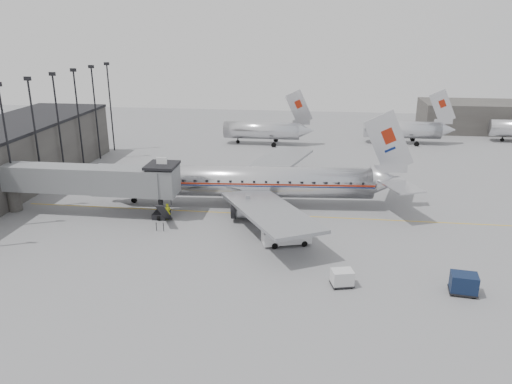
# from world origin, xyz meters

# --- Properties ---
(ground) EXTENTS (160.00, 160.00, 0.00)m
(ground) POSITION_xyz_m (0.00, 0.00, 0.00)
(ground) COLOR slate
(ground) RESTS_ON ground
(hangar) EXTENTS (30.00, 12.00, 6.00)m
(hangar) POSITION_xyz_m (45.00, 60.00, 3.00)
(hangar) COLOR #3B3835
(hangar) RESTS_ON ground
(apron_line) EXTENTS (60.00, 0.15, 0.01)m
(apron_line) POSITION_xyz_m (3.00, 6.00, 0.01)
(apron_line) COLOR gold
(apron_line) RESTS_ON ground
(jet_bridge) EXTENTS (21.00, 6.20, 7.10)m
(jet_bridge) POSITION_xyz_m (-16.66, 3.67, 4.18)
(jet_bridge) COLOR slate
(jet_bridge) RESTS_ON ground
(floodlight_masts) EXTENTS (0.90, 42.25, 15.25)m
(floodlight_masts) POSITION_xyz_m (-27.50, 13.00, 8.36)
(floodlight_masts) COLOR black
(floodlight_masts) RESTS_ON ground
(distant_aircraft_near) EXTENTS (16.39, 3.20, 10.26)m
(distant_aircraft_near) POSITION_xyz_m (-1.79, 42.00, 2.73)
(distant_aircraft_near) COLOR silver
(distant_aircraft_near) RESTS_ON ground
(distant_aircraft_mid) EXTENTS (16.39, 3.20, 10.26)m
(distant_aircraft_mid) POSITION_xyz_m (24.21, 46.00, 2.73)
(distant_aircraft_mid) COLOR silver
(distant_aircraft_mid) RESTS_ON ground
(airliner) EXTENTS (38.31, 35.41, 12.11)m
(airliner) POSITION_xyz_m (0.76, 9.06, 3.05)
(airliner) COLOR silver
(airliner) RESTS_ON ground
(service_van) EXTENTS (5.25, 3.27, 2.31)m
(service_van) POSITION_xyz_m (5.74, -2.02, 1.21)
(service_van) COLOR silver
(service_van) RESTS_ON ground
(baggage_cart_navy) EXTENTS (2.44, 1.97, 1.77)m
(baggage_cart_navy) POSITION_xyz_m (21.03, -10.00, 0.94)
(baggage_cart_navy) COLOR #0D1934
(baggage_cart_navy) RESTS_ON ground
(baggage_cart_white) EXTENTS (2.17, 1.85, 1.48)m
(baggage_cart_white) POSITION_xyz_m (11.02, -10.00, 0.78)
(baggage_cart_white) COLOR silver
(baggage_cart_white) RESTS_ON ground
(ramp_worker) EXTENTS (0.80, 0.62, 1.94)m
(ramp_worker) POSITION_xyz_m (-8.34, 3.00, 0.97)
(ramp_worker) COLOR yellow
(ramp_worker) RESTS_ON ground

